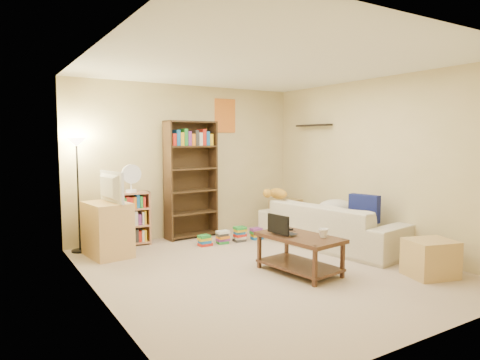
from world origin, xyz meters
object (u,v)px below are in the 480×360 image
object	(u,v)px
sofa	(331,225)
short_bookshelf	(129,219)
tv_stand	(108,229)
coffee_table	(299,248)
laptop	(287,233)
tabby_cat	(276,193)
floor_lamp	(77,161)
mug	(323,233)
television	(106,187)
tall_bookshelf	(191,176)
desk_fan	(131,177)
side_table	(286,214)
end_cabinet	(430,258)

from	to	relation	value
sofa	short_bookshelf	world-z (taller)	short_bookshelf
sofa	tv_stand	size ratio (longest dim) A/B	3.18
coffee_table	laptop	distance (m)	0.24
tabby_cat	floor_lamp	size ratio (longest dim) A/B	0.32
short_bookshelf	mug	bearing A→B (deg)	-55.49
television	floor_lamp	size ratio (longest dim) A/B	0.46
short_bookshelf	floor_lamp	bearing A→B (deg)	-175.02
laptop	floor_lamp	size ratio (longest dim) A/B	0.24
tall_bookshelf	desk_fan	xyz separation A→B (m)	(-1.01, -0.04, 0.04)
tv_stand	side_table	size ratio (longest dim) A/B	1.41
mug	tall_bookshelf	bearing A→B (deg)	99.65
sofa	laptop	xyz separation A→B (m)	(-1.30, -0.58, 0.14)
mug	end_cabinet	world-z (taller)	mug
tall_bookshelf	sofa	bearing A→B (deg)	-51.80
laptop	short_bookshelf	world-z (taller)	short_bookshelf
tabby_cat	television	bearing A→B (deg)	170.37
television	tall_bookshelf	xyz separation A→B (m)	(1.48, 0.44, 0.05)
mug	tabby_cat	bearing A→B (deg)	70.54
tv_stand	television	world-z (taller)	television
sofa	side_table	size ratio (longest dim) A/B	4.47
coffee_table	tall_bookshelf	world-z (taller)	tall_bookshelf
short_bookshelf	floor_lamp	size ratio (longest dim) A/B	0.50
sofa	laptop	distance (m)	1.43
tabby_cat	coffee_table	size ratio (longest dim) A/B	0.48
tabby_cat	side_table	distance (m)	1.03
desk_fan	tall_bookshelf	bearing A→B (deg)	2.42
coffee_table	tall_bookshelf	bearing A→B (deg)	89.12
laptop	tv_stand	distance (m)	2.49
tabby_cat	mug	size ratio (longest dim) A/B	3.88
sofa	side_table	xyz separation A→B (m)	(0.24, 1.42, -0.06)
laptop	end_cabinet	distance (m)	1.70
tabby_cat	tv_stand	xyz separation A→B (m)	(-2.56, 0.43, -0.38)
tabby_cat	end_cabinet	world-z (taller)	tabby_cat
television	sofa	bearing A→B (deg)	-119.92
laptop	end_cabinet	bearing A→B (deg)	-138.68
tabby_cat	mug	xyz separation A→B (m)	(-0.63, -1.78, -0.24)
tv_stand	desk_fan	xyz separation A→B (m)	(0.47, 0.40, 0.67)
laptop	television	distance (m)	2.54
tabby_cat	tv_stand	bearing A→B (deg)	170.37
laptop	tv_stand	xyz separation A→B (m)	(-1.69, 1.83, -0.10)
laptop	desk_fan	distance (m)	2.60
tall_bookshelf	tv_stand	bearing A→B (deg)	-167.18
floor_lamp	side_table	world-z (taller)	floor_lamp
coffee_table	tv_stand	size ratio (longest dim) A/B	1.47
sofa	floor_lamp	xyz separation A→B (m)	(-3.27, 1.68, 0.97)
coffee_table	tv_stand	xyz separation A→B (m)	(-1.77, 1.98, 0.07)
laptop	side_table	xyz separation A→B (m)	(1.54, 2.00, -0.21)
end_cabinet	sofa	bearing A→B (deg)	89.79
mug	television	xyz separation A→B (m)	(-1.93, 2.21, 0.45)
mug	desk_fan	size ratio (longest dim) A/B	0.32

